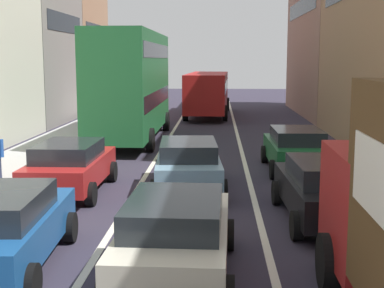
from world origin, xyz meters
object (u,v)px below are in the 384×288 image
wagon_right_lane_far (296,148)px  bus_far_queue_secondary (208,90)px  sedan_centre_lane_second (176,235)px  bus_mid_queue_primary (131,81)px  sedan_left_lane_third (70,166)px  wagon_left_lane_second (1,227)px  sedan_right_lane_behind_truck (325,189)px  hatchback_centre_lane_third (188,164)px

wagon_right_lane_far → bus_far_queue_secondary: 18.96m
sedan_centre_lane_second → bus_far_queue_secondary: 28.26m
wagon_right_lane_far → bus_mid_queue_primary: bus_mid_queue_primary is taller
wagon_right_lane_far → bus_mid_queue_primary: size_ratio=0.41×
sedan_centre_lane_second → sedan_left_lane_third: bearing=31.3°
sedan_centre_lane_second → wagon_left_lane_second: bearing=86.7°
sedan_right_lane_behind_truck → wagon_right_lane_far: bearing=-3.6°
sedan_centre_lane_second → sedan_left_lane_third: same height
bus_mid_queue_primary → bus_far_queue_secondary: 12.26m
hatchback_centre_lane_third → sedan_left_lane_third: (-3.39, -0.46, 0.00)m
bus_far_queue_secondary → wagon_right_lane_far: bearing=-167.8°
sedan_right_lane_behind_truck → bus_far_queue_secondary: (-3.23, 24.63, 0.96)m
wagon_right_lane_far → sedan_right_lane_behind_truck: bearing=177.7°
wagon_right_lane_far → hatchback_centre_lane_third: bearing=129.3°
wagon_left_lane_second → bus_far_queue_secondary: bearing=-9.7°
wagon_left_lane_second → bus_mid_queue_primary: bearing=-2.6°
wagon_right_lane_far → bus_far_queue_secondary: bus_far_queue_secondary is taller
wagon_right_lane_far → bus_far_queue_secondary: (-3.37, 18.63, 0.96)m
hatchback_centre_lane_third → bus_mid_queue_primary: 10.61m
sedan_centre_lane_second → bus_mid_queue_primary: 16.96m
bus_mid_queue_primary → sedan_left_lane_third: bearing=179.1°
sedan_left_lane_third → bus_mid_queue_primary: size_ratio=0.41×
wagon_right_lane_far → bus_mid_queue_primary: bearing=43.5°
sedan_left_lane_third → wagon_right_lane_far: bearing=-63.2°
hatchback_centre_lane_third → sedan_right_lane_behind_truck: (3.42, -2.98, 0.00)m
bus_far_queue_secondary → bus_mid_queue_primary: bearing=165.9°
sedan_right_lane_behind_truck → sedan_centre_lane_second: bearing=135.6°
sedan_right_lane_behind_truck → bus_far_queue_secondary: 24.85m
sedan_centre_lane_second → wagon_left_lane_second: size_ratio=0.99×
wagon_left_lane_second → sedan_left_lane_third: bearing=-0.1°
sedan_right_lane_behind_truck → hatchback_centre_lane_third: bearing=46.7°
sedan_left_lane_third → wagon_right_lane_far: size_ratio=1.00×
wagon_left_lane_second → hatchback_centre_lane_third: size_ratio=1.00×
sedan_right_lane_behind_truck → bus_mid_queue_primary: 14.63m
sedan_centre_lane_second → sedan_right_lane_behind_truck: (3.29, 3.62, 0.00)m
wagon_left_lane_second → sedan_right_lane_behind_truck: same height
sedan_right_lane_behind_truck → bus_far_queue_secondary: size_ratio=0.41×
bus_mid_queue_primary → bus_far_queue_secondary: size_ratio=0.99×
wagon_left_lane_second → wagon_right_lane_far: size_ratio=1.01×
sedan_centre_lane_second → wagon_left_lane_second: 3.23m
hatchback_centre_lane_third → bus_mid_queue_primary: (-3.20, 9.91, 2.03)m
sedan_centre_lane_second → hatchback_centre_lane_third: size_ratio=0.99×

